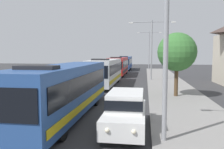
{
  "coord_description": "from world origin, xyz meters",
  "views": [
    {
      "loc": [
        3.3,
        0.02,
        3.71
      ],
      "look_at": [
        0.59,
        18.24,
        2.01
      ],
      "focal_mm": 36.05,
      "sensor_mm": 36.0,
      "label": 1
    }
  ],
  "objects_px": {
    "bus_lead": "(65,89)",
    "bus_second_in_line": "(106,71)",
    "white_suv": "(126,110)",
    "streetlamp_far": "(149,46)",
    "bus_fourth_in_line": "(125,63)",
    "streetlamp_near": "(167,5)",
    "bus_middle": "(118,65)",
    "roadside_tree": "(177,52)",
    "streetlamp_mid": "(152,43)"
  },
  "relations": [
    {
      "from": "streetlamp_far",
      "to": "bus_lead",
      "type": "bearing_deg",
      "value": -97.57
    },
    {
      "from": "white_suv",
      "to": "bus_second_in_line",
      "type": "bearing_deg",
      "value": 103.59
    },
    {
      "from": "bus_lead",
      "to": "bus_fourth_in_line",
      "type": "xyz_separation_m",
      "value": [
        -0.0,
        39.22,
        -0.0
      ]
    },
    {
      "from": "bus_lead",
      "to": "bus_middle",
      "type": "bearing_deg",
      "value": 90.0
    },
    {
      "from": "streetlamp_near",
      "to": "streetlamp_mid",
      "type": "distance_m",
      "value": 21.93
    },
    {
      "from": "bus_lead",
      "to": "bus_middle",
      "type": "height_order",
      "value": "same"
    },
    {
      "from": "streetlamp_far",
      "to": "roadside_tree",
      "type": "xyz_separation_m",
      "value": [
        1.8,
        -33.65,
        -1.56
      ]
    },
    {
      "from": "bus_middle",
      "to": "bus_fourth_in_line",
      "type": "distance_m",
      "value": 13.08
    },
    {
      "from": "bus_lead",
      "to": "bus_second_in_line",
      "type": "relative_size",
      "value": 1.07
    },
    {
      "from": "bus_lead",
      "to": "bus_second_in_line",
      "type": "xyz_separation_m",
      "value": [
        -0.0,
        13.45,
        -0.0
      ]
    },
    {
      "from": "bus_lead",
      "to": "roadside_tree",
      "type": "relative_size",
      "value": 2.14
    },
    {
      "from": "bus_middle",
      "to": "streetlamp_far",
      "type": "relative_size",
      "value": 1.26
    },
    {
      "from": "bus_second_in_line",
      "to": "streetlamp_mid",
      "type": "relative_size",
      "value": 1.32
    },
    {
      "from": "bus_fourth_in_line",
      "to": "streetlamp_near",
      "type": "bearing_deg",
      "value": -82.75
    },
    {
      "from": "bus_lead",
      "to": "bus_fourth_in_line",
      "type": "bearing_deg",
      "value": 90.0
    },
    {
      "from": "streetlamp_near",
      "to": "bus_lead",
      "type": "bearing_deg",
      "value": 149.28
    },
    {
      "from": "streetlamp_far",
      "to": "white_suv",
      "type": "bearing_deg",
      "value": -92.29
    },
    {
      "from": "streetlamp_near",
      "to": "roadside_tree",
      "type": "bearing_deg",
      "value": 80.01
    },
    {
      "from": "bus_fourth_in_line",
      "to": "streetlamp_far",
      "type": "distance_m",
      "value": 6.71
    },
    {
      "from": "bus_fourth_in_line",
      "to": "white_suv",
      "type": "relative_size",
      "value": 2.27
    },
    {
      "from": "streetlamp_mid",
      "to": "roadside_tree",
      "type": "height_order",
      "value": "streetlamp_mid"
    },
    {
      "from": "bus_fourth_in_line",
      "to": "streetlamp_far",
      "type": "bearing_deg",
      "value": 14.76
    },
    {
      "from": "bus_middle",
      "to": "bus_second_in_line",
      "type": "bearing_deg",
      "value": -90.0
    },
    {
      "from": "bus_middle",
      "to": "streetlamp_near",
      "type": "bearing_deg",
      "value": -79.58
    },
    {
      "from": "bus_second_in_line",
      "to": "streetlamp_near",
      "type": "distance_m",
      "value": 17.94
    },
    {
      "from": "bus_fourth_in_line",
      "to": "streetlamp_mid",
      "type": "xyz_separation_m",
      "value": [
        5.4,
        -20.5,
        3.42
      ]
    },
    {
      "from": "white_suv",
      "to": "streetlamp_far",
      "type": "relative_size",
      "value": 0.54
    },
    {
      "from": "white_suv",
      "to": "roadside_tree",
      "type": "height_order",
      "value": "roadside_tree"
    },
    {
      "from": "bus_lead",
      "to": "streetlamp_near",
      "type": "height_order",
      "value": "streetlamp_near"
    },
    {
      "from": "bus_middle",
      "to": "streetlamp_far",
      "type": "height_order",
      "value": "streetlamp_far"
    },
    {
      "from": "bus_fourth_in_line",
      "to": "streetlamp_mid",
      "type": "relative_size",
      "value": 1.33
    },
    {
      "from": "streetlamp_mid",
      "to": "streetlamp_far",
      "type": "distance_m",
      "value": 21.93
    },
    {
      "from": "streetlamp_mid",
      "to": "roadside_tree",
      "type": "xyz_separation_m",
      "value": [
        1.8,
        -11.72,
        -1.26
      ]
    },
    {
      "from": "bus_second_in_line",
      "to": "roadside_tree",
      "type": "height_order",
      "value": "roadside_tree"
    },
    {
      "from": "bus_middle",
      "to": "white_suv",
      "type": "relative_size",
      "value": 2.33
    },
    {
      "from": "bus_middle",
      "to": "bus_fourth_in_line",
      "type": "height_order",
      "value": "same"
    },
    {
      "from": "bus_lead",
      "to": "bus_fourth_in_line",
      "type": "distance_m",
      "value": 39.22
    },
    {
      "from": "bus_middle",
      "to": "white_suv",
      "type": "bearing_deg",
      "value": -82.47
    },
    {
      "from": "bus_lead",
      "to": "bus_middle",
      "type": "xyz_separation_m",
      "value": [
        -0.0,
        26.14,
        -0.0
      ]
    },
    {
      "from": "bus_lead",
      "to": "streetlamp_mid",
      "type": "relative_size",
      "value": 1.42
    },
    {
      "from": "white_suv",
      "to": "streetlamp_far",
      "type": "xyz_separation_m",
      "value": [
        1.7,
        42.49,
        4.38
      ]
    },
    {
      "from": "roadside_tree",
      "to": "bus_lead",
      "type": "bearing_deg",
      "value": -135.82
    },
    {
      "from": "streetlamp_mid",
      "to": "bus_lead",
      "type": "bearing_deg",
      "value": -106.09
    },
    {
      "from": "bus_lead",
      "to": "streetlamp_mid",
      "type": "bearing_deg",
      "value": 73.91
    },
    {
      "from": "streetlamp_near",
      "to": "bus_fourth_in_line",
      "type": "bearing_deg",
      "value": 97.25
    },
    {
      "from": "bus_lead",
      "to": "streetlamp_far",
      "type": "xyz_separation_m",
      "value": [
        5.4,
        40.64,
        3.72
      ]
    },
    {
      "from": "streetlamp_near",
      "to": "streetlamp_far",
      "type": "distance_m",
      "value": 43.85
    },
    {
      "from": "bus_fourth_in_line",
      "to": "roadside_tree",
      "type": "distance_m",
      "value": 33.09
    },
    {
      "from": "streetlamp_near",
      "to": "bus_second_in_line",
      "type": "bearing_deg",
      "value": 107.96
    },
    {
      "from": "bus_lead",
      "to": "bus_fourth_in_line",
      "type": "height_order",
      "value": "same"
    }
  ]
}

